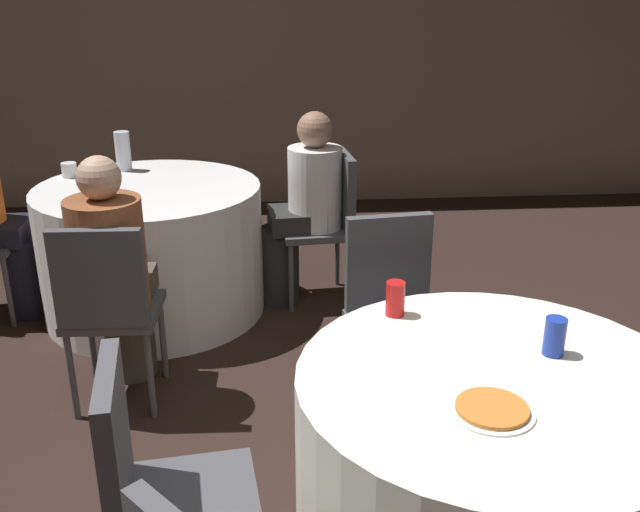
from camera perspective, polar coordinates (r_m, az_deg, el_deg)
The scene contains 14 objects.
wall_back at distance 6.08m, azimuth -0.50°, elevation 17.25°, with size 16.00×0.06×2.80m.
table_near at distance 2.39m, azimuth 13.15°, elevation -17.08°, with size 1.19×1.19×0.75m.
table_far at distance 4.22m, azimuth -13.24°, elevation 0.49°, with size 1.26×1.26×0.75m.
chair_near_west at distance 2.12m, azimuth -13.28°, elevation -17.06°, with size 0.45×0.45×0.90m.
chair_near_north at distance 3.11m, azimuth 5.87°, elevation -3.48°, with size 0.45×0.45×0.90m.
chair_far_east at distance 4.22m, azimuth 0.83°, elevation 3.45°, with size 0.44×0.44×0.90m.
chair_far_south at distance 3.22m, azimuth -16.66°, elevation -3.41°, with size 0.41×0.42×0.90m.
person_white_shirt at distance 4.18m, azimuth -1.43°, elevation 3.77°, with size 0.50×0.33×1.14m.
person_floral_shirt at distance 3.35m, azimuth -16.10°, elevation -1.56°, with size 0.33×0.50×1.16m.
pizza_plate_near at distance 2.01m, azimuth 13.59°, elevation -11.83°, with size 0.23×0.23×0.02m.
soda_can_blue at distance 2.32m, azimuth 18.26°, elevation -6.14°, with size 0.07×0.07×0.12m.
soda_can_red at distance 2.46m, azimuth 6.04°, elevation -3.41°, with size 0.07×0.07×0.12m.
bottle_far at distance 4.47m, azimuth -15.48°, elevation 8.09°, with size 0.09×0.09×0.24m.
cup_far at distance 4.42m, azimuth -19.42°, elevation 6.51°, with size 0.09×0.09×0.09m.
Camera 1 is at (-0.42, -1.91, 1.84)m, focal length 40.00 mm.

